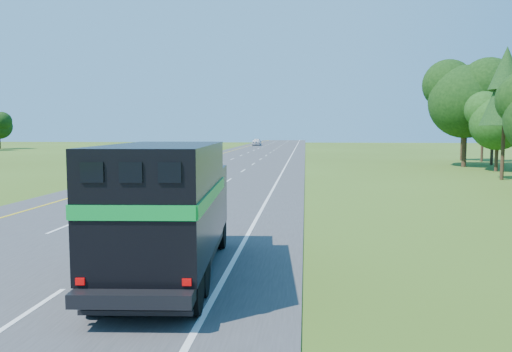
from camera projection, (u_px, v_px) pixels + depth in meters
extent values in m
cube|color=#38383A|center=(229.00, 168.00, 49.21)|extent=(15.00, 260.00, 0.04)
cube|color=yellow|center=(174.00, 168.00, 49.75)|extent=(0.15, 260.00, 0.01)
cube|color=white|center=(284.00, 168.00, 48.66)|extent=(0.15, 260.00, 0.01)
cylinder|color=black|center=(157.00, 231.00, 16.03)|extent=(0.42, 1.09, 1.06)
cylinder|color=black|center=(220.00, 232.00, 15.98)|extent=(0.42, 1.09, 1.06)
cylinder|color=black|center=(112.00, 272.00, 11.41)|extent=(0.42, 1.09, 1.06)
cylinder|color=black|center=(201.00, 273.00, 11.37)|extent=(0.42, 1.09, 1.06)
cylinder|color=black|center=(95.00, 289.00, 10.26)|extent=(0.42, 1.09, 1.06)
cylinder|color=black|center=(193.00, 289.00, 10.21)|extent=(0.42, 1.09, 1.06)
cube|color=black|center=(170.00, 251.00, 12.92)|extent=(2.90, 7.88, 0.27)
cube|color=black|center=(187.00, 196.00, 15.80)|extent=(2.49, 1.92, 1.84)
cube|color=black|center=(191.00, 178.00, 16.64)|extent=(2.12, 0.22, 0.58)
cube|color=black|center=(163.00, 199.00, 12.11)|extent=(2.84, 5.77, 2.66)
cube|color=#089530|center=(132.00, 213.00, 9.29)|extent=(2.41, 0.22, 0.29)
cube|color=#089530|center=(113.00, 194.00, 12.12)|extent=(0.47, 5.59, 0.29)
cube|color=#089530|center=(213.00, 194.00, 12.07)|extent=(0.47, 5.59, 0.29)
cube|color=black|center=(92.00, 172.00, 9.23)|extent=(0.44, 0.07, 0.39)
cube|color=black|center=(131.00, 172.00, 9.22)|extent=(0.44, 0.07, 0.39)
cube|color=black|center=(170.00, 173.00, 9.20)|extent=(0.44, 0.07, 0.39)
cube|color=black|center=(136.00, 312.00, 9.59)|extent=(2.22, 0.29, 0.10)
cube|color=#B20505|center=(80.00, 282.00, 9.43)|extent=(0.18, 0.05, 0.14)
cube|color=#B20505|center=(187.00, 282.00, 9.39)|extent=(0.18, 0.05, 0.14)
imported|color=white|center=(198.00, 156.00, 53.91)|extent=(3.09, 6.45, 1.77)
imported|color=silver|center=(257.00, 142.00, 118.03)|extent=(2.10, 5.04, 1.70)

